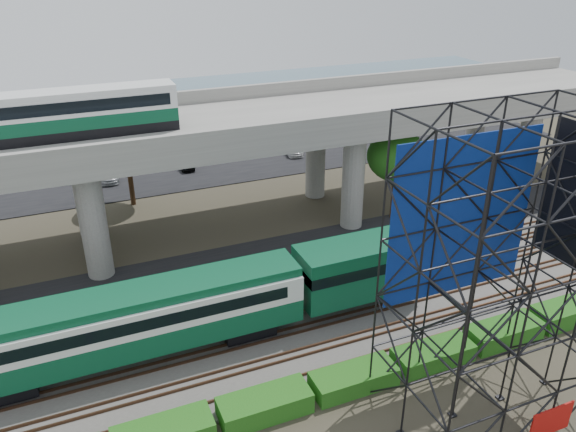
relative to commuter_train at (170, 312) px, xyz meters
name	(u,v)px	position (x,y,z in m)	size (l,w,h in m)	color
ground	(303,343)	(7.14, -2.00, -2.88)	(140.00, 140.00, 0.00)	#474233
ballast_bed	(290,323)	(7.14, 0.00, -2.78)	(90.00, 12.00, 0.20)	slate
service_road	(245,260)	(7.14, 8.50, -2.84)	(90.00, 5.00, 0.08)	black
parking_lot	(175,160)	(7.14, 32.00, -2.84)	(90.00, 18.00, 0.08)	black
harbor_water	(141,111)	(7.14, 54.00, -2.87)	(140.00, 40.00, 0.03)	#425F6C
rail_tracks	(290,321)	(7.14, 0.00, -2.60)	(90.00, 9.52, 0.16)	#472D1E
commuter_train	(170,312)	(0.00, 0.00, 0.00)	(29.30, 3.06, 4.30)	black
overpass	(209,134)	(6.48, 14.00, 5.33)	(80.00, 12.00, 12.40)	#9E9B93
scaffold_tower	(501,281)	(13.19, -9.98, 4.59)	(9.36, 6.36, 15.00)	black
hedge_strip	(354,378)	(8.15, -6.30, -2.32)	(34.60, 1.80, 1.20)	#145012
trees	(159,174)	(2.48, 14.17, 2.69)	(40.94, 16.94, 7.69)	#382314
parked_cars	(168,158)	(6.30, 31.28, -2.21)	(37.91, 9.51, 1.32)	white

